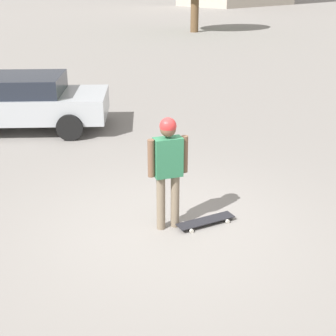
{
  "coord_description": "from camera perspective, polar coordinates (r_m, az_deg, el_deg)",
  "views": [
    {
      "loc": [
        -4.54,
        4.14,
        3.49
      ],
      "look_at": [
        0.0,
        0.0,
        0.96
      ],
      "focal_mm": 50.0,
      "sensor_mm": 36.0,
      "label": 1
    }
  ],
  "objects": [
    {
      "name": "car_parked_near",
      "position": [
        11.88,
        -17.4,
        7.76
      ],
      "size": [
        3.99,
        4.29,
        1.31
      ],
      "rotation": [
        0.0,
        0.0,
        0.88
      ],
      "color": "#ADB2B7",
      "rests_on": "ground_plane"
    },
    {
      "name": "ground_plane",
      "position": [
        7.07,
        0.0,
        -7.18
      ],
      "size": [
        220.0,
        220.0,
        0.0
      ],
      "primitive_type": "plane",
      "color": "gray"
    },
    {
      "name": "person",
      "position": [
        6.61,
        0.0,
        0.74
      ],
      "size": [
        0.34,
        0.56,
        1.7
      ],
      "rotation": [
        0.0,
        0.0,
        -1.98
      ],
      "color": "#7A6B56",
      "rests_on": "ground_plane"
    },
    {
      "name": "skateboard",
      "position": [
        7.12,
        4.62,
        -6.43
      ],
      "size": [
        0.45,
        0.95,
        0.07
      ],
      "rotation": [
        0.0,
        0.0,
        1.31
      ],
      "color": "#232328",
      "rests_on": "ground_plane"
    }
  ]
}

